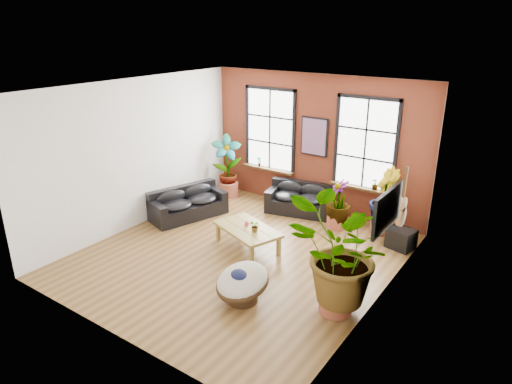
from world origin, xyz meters
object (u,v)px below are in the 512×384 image
at_px(papasan_chair, 242,283).
at_px(sofa_back, 300,199).
at_px(sofa_left, 187,204).
at_px(coffee_table, 247,230).

bearing_deg(papasan_chair, sofa_back, 122.15).
xyz_separation_m(sofa_left, papasan_chair, (3.38, -2.25, 0.03)).
relative_size(sofa_left, papasan_chair, 1.73).
bearing_deg(coffee_table, papasan_chair, -36.56).
height_order(sofa_left, coffee_table, sofa_left).
distance_m(sofa_back, papasan_chair, 4.31).
relative_size(sofa_back, coffee_table, 1.05).
distance_m(sofa_back, coffee_table, 2.45).
distance_m(coffee_table, papasan_chair, 2.03).
height_order(sofa_back, papasan_chair, sofa_back).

